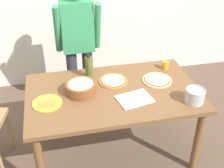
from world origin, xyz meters
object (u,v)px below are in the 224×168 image
Objects in this scene: popcorn_bowl at (81,87)px; steel_pot at (195,96)px; pizza_cooked_on_tray at (113,81)px; plate_with_slice at (47,103)px; cutting_board_white at (135,99)px; pizza_raw_on_board at (157,80)px; dining_table at (113,99)px; olive_oil_bottle at (89,67)px; cup_orange at (165,65)px; person_cook at (78,42)px.

steel_pot is (0.95, -0.35, 0.00)m from popcorn_bowl.
pizza_cooked_on_tray is at bearing 142.51° from steel_pot.
plate_with_slice is 0.87× the size of cutting_board_white.
pizza_raw_on_board is 1.03× the size of pizza_cooked_on_tray.
pizza_cooked_on_tray is 0.68m from plate_with_slice.
dining_table is 0.40m from olive_oil_bottle.
steel_pot is (0.84, -0.61, -0.05)m from olive_oil_bottle.
cutting_board_white is (-0.30, -0.26, -0.00)m from pizza_raw_on_board.
pizza_raw_on_board is 3.41× the size of cup_orange.
plate_with_slice is 1.02× the size of olive_oil_bottle.
plate_with_slice reaches higher than dining_table.
popcorn_bowl is at bearing -176.42° from pizza_raw_on_board.
popcorn_bowl is 0.95m from cup_orange.
dining_table is at bearing -59.14° from olive_oil_bottle.
person_cook reaches higher than steel_pot.
steel_pot reaches higher than plate_with_slice.
pizza_raw_on_board is 0.26m from cup_orange.
dining_table is 18.82× the size of cup_orange.
popcorn_bowl is 0.93× the size of cutting_board_white.
dining_table is 5.33× the size of cutting_board_white.
pizza_raw_on_board is 1.12× the size of plate_with_slice.
dining_table is 0.70m from cup_orange.
cutting_board_white reaches higher than dining_table.
popcorn_bowl reaches higher than dining_table.
pizza_cooked_on_tray is 0.36m from popcorn_bowl.
steel_pot is at bearing -36.06° from olive_oil_bottle.
person_cook reaches higher than dining_table.
dining_table is 0.20m from pizza_cooked_on_tray.
pizza_raw_on_board is 1.04× the size of popcorn_bowl.
dining_table is 0.83m from person_cook.
steel_pot is at bearing -37.49° from pizza_cooked_on_tray.
dining_table is at bearing 154.74° from steel_pot.
popcorn_bowl is 1.02m from steel_pot.
plate_with_slice is (-1.07, -0.16, -0.00)m from pizza_raw_on_board.
steel_pot is at bearing -50.41° from person_cook.
pizza_cooked_on_tray is at bearing 20.56° from popcorn_bowl.
pizza_raw_on_board is (0.69, -0.67, -0.17)m from person_cook.
pizza_raw_on_board is 0.68m from olive_oil_bottle.
person_cook is at bearing 151.51° from cup_orange.
cutting_board_white is at bearing 164.00° from steel_pot.
steel_pot is at bearing -10.94° from plate_with_slice.
person_cook is 19.06× the size of cup_orange.
pizza_raw_on_board is 0.43m from pizza_cooked_on_tray.
popcorn_bowl is 1.61× the size of steel_pot.
olive_oil_bottle is 3.01× the size of cup_orange.
plate_with_slice reaches higher than pizza_cooked_on_tray.
steel_pot is (0.66, -0.31, 0.16)m from dining_table.
plate_with_slice reaches higher than cutting_board_white.
cup_orange reaches higher than cutting_board_white.
cutting_board_white is at bearing -135.10° from cup_orange.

